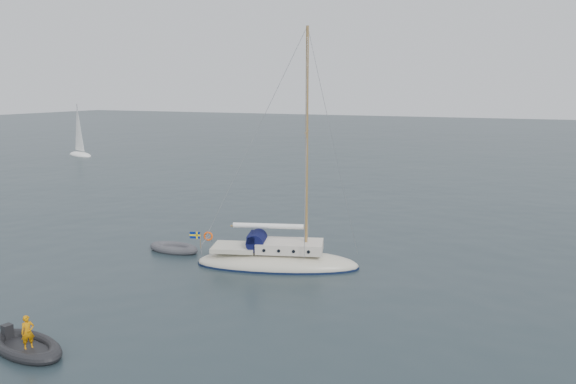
% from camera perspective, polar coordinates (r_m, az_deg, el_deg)
% --- Properties ---
extents(ground, '(300.00, 300.00, 0.00)m').
position_cam_1_polar(ground, '(28.89, -1.66, -7.14)').
color(ground, black).
rests_on(ground, ground).
extents(sailboat, '(8.51, 2.55, 12.12)m').
position_cam_1_polar(sailboat, '(27.97, -1.09, -5.77)').
color(sailboat, beige).
rests_on(sailboat, ground).
extents(dinghy, '(2.97, 1.34, 0.43)m').
position_cam_1_polar(dinghy, '(31.29, -11.53, -5.60)').
color(dinghy, '#48484D').
rests_on(dinghy, ground).
extents(rib, '(3.42, 1.56, 1.33)m').
position_cam_1_polar(rib, '(21.55, -25.08, -13.94)').
color(rib, black).
rests_on(rib, ground).
extents(distant_yacht_a, '(5.38, 2.87, 7.13)m').
position_cam_1_polar(distant_yacht_a, '(78.42, -20.51, 5.70)').
color(distant_yacht_a, white).
rests_on(distant_yacht_a, ground).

